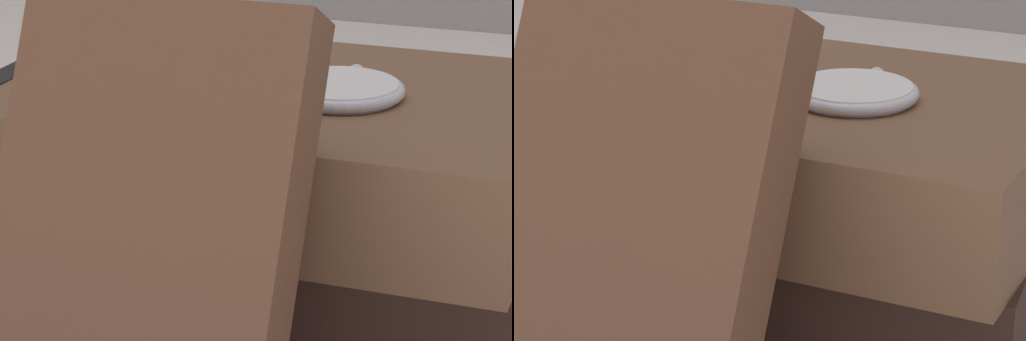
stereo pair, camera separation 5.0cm
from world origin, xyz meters
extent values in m
plane|color=silver|center=(0.00, 0.00, 0.00)|extent=(3.00, 3.00, 0.00)
cube|color=#331E19|center=(0.02, 0.01, 0.02)|extent=(0.24, 0.18, 0.05)
cube|color=black|center=(-0.09, 0.00, 0.02)|extent=(0.03, 0.15, 0.05)
cube|color=brown|center=(0.03, 0.01, 0.07)|extent=(0.23, 0.15, 0.05)
cube|color=black|center=(-0.08, 0.01, 0.07)|extent=(0.01, 0.15, 0.05)
cube|color=brown|center=(0.03, -0.11, 0.07)|extent=(0.10, 0.09, 0.15)
cylinder|color=white|center=(0.06, 0.00, 0.10)|extent=(0.05, 0.05, 0.01)
torus|color=silver|center=(0.06, 0.00, 0.10)|extent=(0.05, 0.05, 0.01)
sphere|color=silver|center=(0.06, 0.03, 0.10)|extent=(0.01, 0.01, 0.01)
torus|color=#ADADB2|center=(-0.08, 0.16, 0.00)|extent=(0.04, 0.04, 0.00)
torus|color=#ADADB2|center=(-0.03, 0.16, 0.00)|extent=(0.04, 0.04, 0.00)
cylinder|color=#ADADB2|center=(-0.05, 0.16, 0.00)|extent=(0.02, 0.00, 0.00)
camera|label=1|loc=(0.18, -0.44, 0.23)|focal=85.00mm
camera|label=2|loc=(0.23, -0.42, 0.23)|focal=85.00mm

